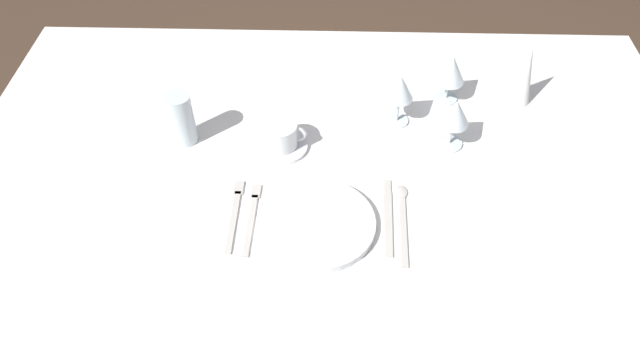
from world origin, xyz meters
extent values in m
plane|color=#4C3828|center=(0.00, 0.00, 0.00)|extent=(6.00, 6.00, 0.00)
cube|color=white|center=(0.00, 0.00, 0.72)|extent=(1.80, 1.10, 0.04)
cube|color=white|center=(0.00, 0.55, 0.61)|extent=(1.80, 0.01, 0.18)
cylinder|color=brown|center=(-0.80, 0.45, 0.35)|extent=(0.07, 0.07, 0.70)
cylinder|color=brown|center=(0.80, 0.45, 0.35)|extent=(0.07, 0.07, 0.70)
cylinder|color=white|center=(-0.02, -0.22, 0.75)|extent=(0.25, 0.25, 0.02)
cube|color=beige|center=(-0.17, -0.22, 0.74)|extent=(0.02, 0.17, 0.00)
cube|color=beige|center=(-0.17, -0.12, 0.74)|extent=(0.02, 0.04, 0.00)
cube|color=beige|center=(-0.21, -0.21, 0.74)|extent=(0.01, 0.17, 0.00)
cube|color=beige|center=(-0.21, -0.11, 0.74)|extent=(0.02, 0.04, 0.00)
cube|color=beige|center=(0.13, -0.21, 0.74)|extent=(0.02, 0.18, 0.00)
cube|color=beige|center=(0.13, -0.10, 0.74)|extent=(0.02, 0.06, 0.00)
cube|color=beige|center=(0.16, -0.22, 0.74)|extent=(0.02, 0.20, 0.00)
ellipsoid|color=beige|center=(0.16, -0.11, 0.74)|extent=(0.03, 0.04, 0.01)
cylinder|color=white|center=(-0.13, 0.03, 0.74)|extent=(0.13, 0.13, 0.01)
cylinder|color=white|center=(-0.13, 0.03, 0.78)|extent=(0.08, 0.08, 0.06)
torus|color=white|center=(-0.08, 0.03, 0.78)|extent=(0.04, 0.01, 0.04)
cylinder|color=silver|center=(0.17, 0.13, 0.74)|extent=(0.06, 0.06, 0.01)
cylinder|color=silver|center=(0.17, 0.13, 0.78)|extent=(0.01, 0.01, 0.07)
cone|color=silver|center=(0.17, 0.13, 0.85)|extent=(0.07, 0.07, 0.07)
cylinder|color=silver|center=(0.30, 0.23, 0.74)|extent=(0.06, 0.06, 0.01)
cylinder|color=silver|center=(0.30, 0.23, 0.77)|extent=(0.01, 0.01, 0.06)
cone|color=silver|center=(0.30, 0.23, 0.84)|extent=(0.08, 0.08, 0.08)
cylinder|color=silver|center=(0.29, 0.05, 0.74)|extent=(0.07, 0.07, 0.01)
cylinder|color=silver|center=(0.29, 0.05, 0.78)|extent=(0.01, 0.01, 0.06)
cone|color=silver|center=(0.29, 0.05, 0.84)|extent=(0.08, 0.08, 0.07)
cylinder|color=silver|center=(-0.36, 0.05, 0.81)|extent=(0.06, 0.06, 0.14)
cone|color=white|center=(0.49, 0.23, 0.83)|extent=(0.07, 0.07, 0.18)
camera|label=1|loc=(0.00, -1.01, 1.74)|focal=32.63mm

